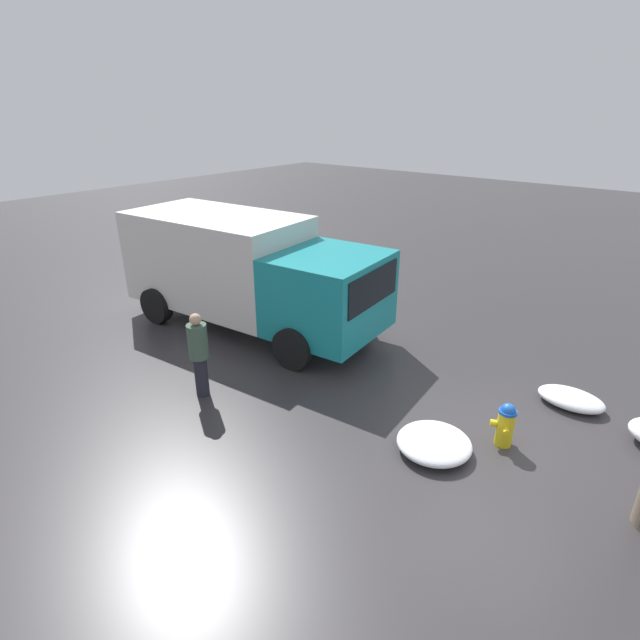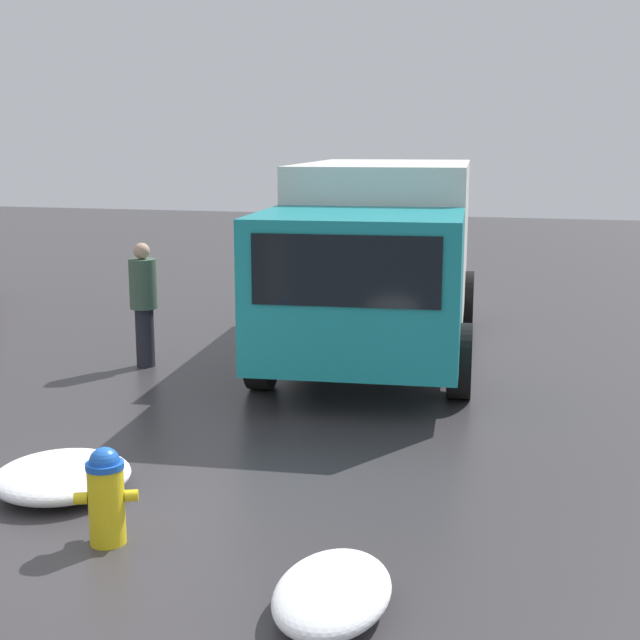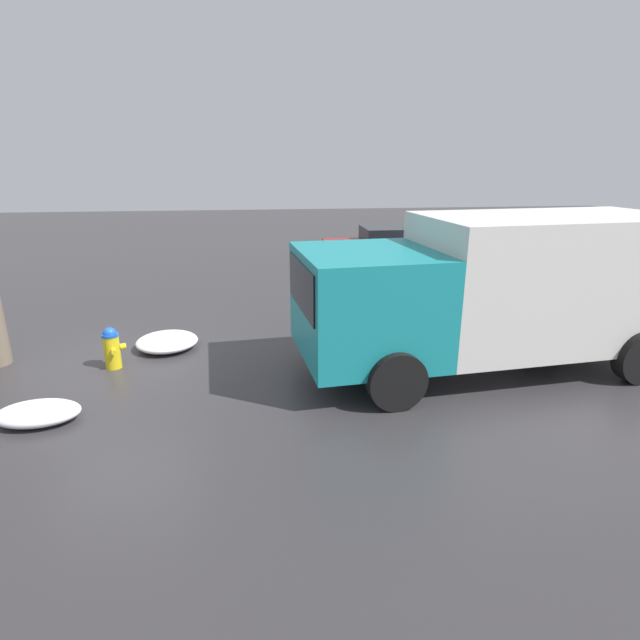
# 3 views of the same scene
# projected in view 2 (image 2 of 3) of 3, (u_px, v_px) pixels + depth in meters

# --- Properties ---
(ground_plane) EXTENTS (60.00, 60.00, 0.00)m
(ground_plane) POSITION_uv_depth(u_px,v_px,m) (109.00, 543.00, 6.77)
(ground_plane) COLOR #333033
(fire_hydrant) EXTENTS (0.38, 0.47, 0.76)m
(fire_hydrant) POSITION_uv_depth(u_px,v_px,m) (106.00, 494.00, 6.69)
(fire_hydrant) COLOR yellow
(fire_hydrant) RESTS_ON ground_plane
(delivery_truck) EXTENTS (6.75, 3.13, 2.67)m
(delivery_truck) POSITION_uv_depth(u_px,v_px,m) (380.00, 250.00, 12.65)
(delivery_truck) COLOR teal
(delivery_truck) RESTS_ON ground_plane
(pedestrian) EXTENTS (0.36, 0.36, 1.67)m
(pedestrian) POSITION_uv_depth(u_px,v_px,m) (144.00, 300.00, 11.86)
(pedestrian) COLOR #23232D
(pedestrian) RESTS_ON ground_plane
(snow_pile_curbside) EXTENTS (1.16, 0.75, 0.28)m
(snow_pile_curbside) POSITION_uv_depth(u_px,v_px,m) (333.00, 593.00, 5.74)
(snow_pile_curbside) COLOR white
(snow_pile_curbside) RESTS_ON ground_plane
(snow_pile_by_tree) EXTENTS (1.19, 1.18, 0.29)m
(snow_pile_by_tree) POSITION_uv_depth(u_px,v_px,m) (62.00, 476.00, 7.71)
(snow_pile_by_tree) COLOR white
(snow_pile_by_tree) RESTS_ON ground_plane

